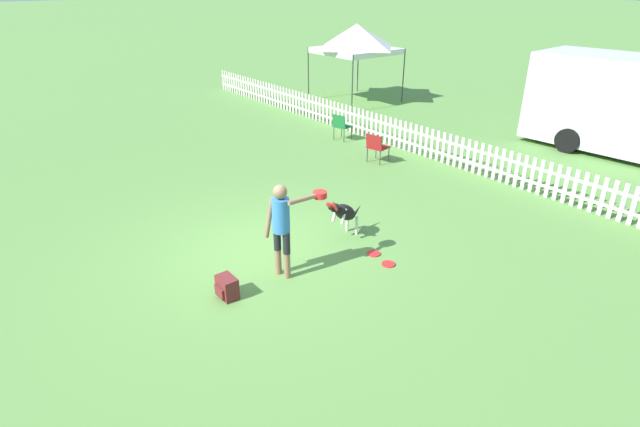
# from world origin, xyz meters

# --- Properties ---
(ground_plane) EXTENTS (240.00, 240.00, 0.00)m
(ground_plane) POSITION_xyz_m (0.00, 0.00, 0.00)
(ground_plane) COLOR #5B8C42
(handler_person) EXTENTS (0.46, 1.04, 1.61)m
(handler_person) POSITION_xyz_m (0.83, -0.07, 1.01)
(handler_person) COLOR #8C664C
(handler_person) RESTS_ON ground_plane
(leaping_dog) EXTENTS (0.45, 1.02, 0.88)m
(leaping_dog) POSITION_xyz_m (0.44, 1.52, 0.53)
(leaping_dog) COLOR black
(leaping_dog) RESTS_ON ground_plane
(frisbee_near_handler) EXTENTS (0.23, 0.23, 0.02)m
(frisbee_near_handler) POSITION_xyz_m (1.25, 1.54, 0.01)
(frisbee_near_handler) COLOR red
(frisbee_near_handler) RESTS_ON ground_plane
(frisbee_near_dog) EXTENTS (0.23, 0.23, 0.02)m
(frisbee_near_dog) POSITION_xyz_m (1.66, 1.48, 0.01)
(frisbee_near_dog) COLOR red
(frisbee_near_dog) RESTS_ON ground_plane
(backpack_on_grass) EXTENTS (0.36, 0.27, 0.35)m
(backpack_on_grass) POSITION_xyz_m (0.81, -1.15, 0.17)
(backpack_on_grass) COLOR maroon
(backpack_on_grass) RESTS_ON ground_plane
(picket_fence) EXTENTS (26.86, 0.04, 0.83)m
(picket_fence) POSITION_xyz_m (0.00, 6.34, 0.42)
(picket_fence) COLOR beige
(picket_fence) RESTS_ON ground_plane
(folding_chair_center) EXTENTS (0.54, 0.56, 0.80)m
(folding_chair_center) POSITION_xyz_m (-4.38, 5.52, 0.47)
(folding_chair_center) COLOR #333338
(folding_chair_center) RESTS_ON ground_plane
(folding_chair_green_right) EXTENTS (0.57, 0.59, 0.79)m
(folding_chair_green_right) POSITION_xyz_m (-2.27, 4.95, 0.47)
(folding_chair_green_right) COLOR #333338
(folding_chair_green_right) RESTS_ON ground_plane
(canopy_tent_secondary) EXTENTS (2.68, 2.68, 2.90)m
(canopy_tent_secondary) POSITION_xyz_m (-8.14, 9.42, 2.36)
(canopy_tent_secondary) COLOR #333338
(canopy_tent_secondary) RESTS_ON ground_plane
(equipment_trailer) EXTENTS (4.85, 2.44, 2.58)m
(equipment_trailer) POSITION_xyz_m (0.82, 10.89, 1.36)
(equipment_trailer) COLOR silver
(equipment_trailer) RESTS_ON ground_plane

